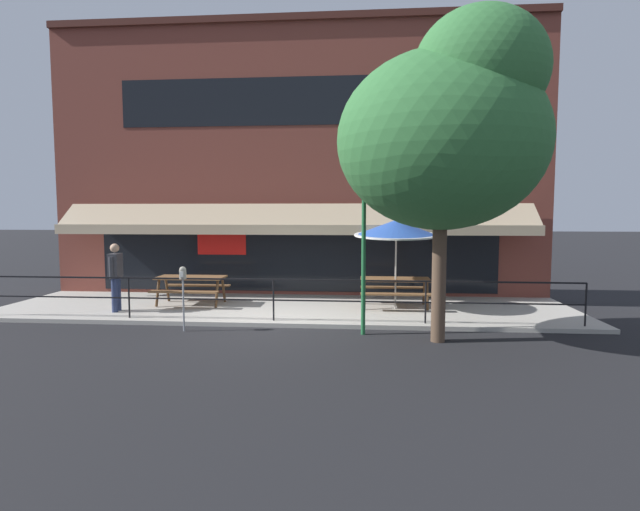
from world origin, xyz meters
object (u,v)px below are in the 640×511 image
(patio_umbrella_centre, at_px, (396,228))
(pedestrian_walking, at_px, (116,274))
(street_tree_curbside, at_px, (449,128))
(parking_meter_near, at_px, (183,279))
(street_sign_pole, at_px, (364,222))
(picnic_table_centre, at_px, (395,284))
(picnic_table_left, at_px, (191,282))

(patio_umbrella_centre, xyz_separation_m, pedestrian_walking, (-7.02, -0.92, -1.12))
(street_tree_curbside, bearing_deg, pedestrian_walking, 165.62)
(patio_umbrella_centre, distance_m, street_tree_curbside, 3.64)
(patio_umbrella_centre, xyz_separation_m, street_tree_curbside, (0.78, -2.92, 2.02))
(parking_meter_near, bearing_deg, street_sign_pole, 0.53)
(parking_meter_near, distance_m, street_tree_curbside, 6.31)
(pedestrian_walking, distance_m, street_tree_curbside, 8.64)
(picnic_table_centre, height_order, parking_meter_near, parking_meter_near)
(pedestrian_walking, bearing_deg, picnic_table_centre, 9.25)
(picnic_table_centre, relative_size, street_tree_curbside, 0.29)
(patio_umbrella_centre, bearing_deg, pedestrian_walking, -172.50)
(picnic_table_centre, bearing_deg, pedestrian_walking, -170.75)
(picnic_table_centre, relative_size, patio_umbrella_centre, 0.76)
(parking_meter_near, relative_size, street_sign_pole, 0.31)
(street_sign_pole, bearing_deg, picnic_table_centre, 72.38)
(pedestrian_walking, relative_size, street_sign_pole, 0.37)
(patio_umbrella_centre, bearing_deg, picnic_table_centre, 90.00)
(pedestrian_walking, distance_m, street_sign_pole, 6.50)
(parking_meter_near, bearing_deg, patio_umbrella_centre, 27.23)
(picnic_table_centre, relative_size, pedestrian_walking, 1.05)
(street_tree_curbside, bearing_deg, patio_umbrella_centre, 104.93)
(parking_meter_near, bearing_deg, picnic_table_centre, 29.29)
(patio_umbrella_centre, distance_m, street_sign_pole, 2.54)
(picnic_table_left, xyz_separation_m, patio_umbrella_centre, (5.45, -0.13, 1.47))
(picnic_table_centre, height_order, street_sign_pole, street_sign_pole)
(patio_umbrella_centre, xyz_separation_m, parking_meter_near, (-4.73, -2.43, -1.03))
(picnic_table_left, height_order, pedestrian_walking, pedestrian_walking)
(street_tree_curbside, bearing_deg, picnic_table_centre, 103.93)
(picnic_table_left, xyz_separation_m, street_tree_curbside, (6.23, -3.05, 3.49))
(picnic_table_left, relative_size, patio_umbrella_centre, 0.76)
(parking_meter_near, height_order, street_sign_pole, street_sign_pole)
(picnic_table_left, bearing_deg, picnic_table_centre, 0.98)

